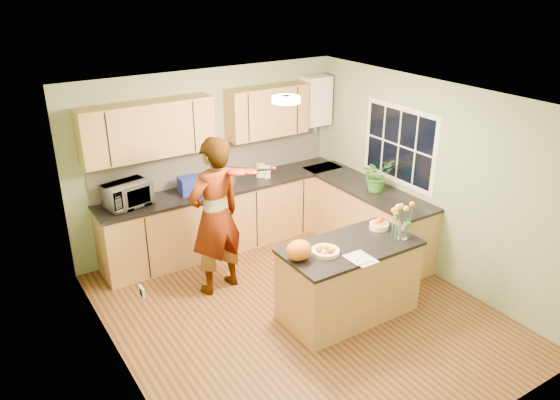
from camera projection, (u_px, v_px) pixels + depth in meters
floor at (299, 313)px, 6.38m from camera, size 4.50×4.50×0.00m
ceiling at (303, 101)px, 5.40m from camera, size 4.00×4.50×0.02m
wall_back at (209, 159)px, 7.63m from camera, size 4.00×0.02×2.50m
wall_front at (469, 320)px, 4.15m from camera, size 4.00×0.02×2.50m
wall_left at (118, 266)px, 4.90m from camera, size 0.02×4.50×2.50m
wall_right at (431, 180)px, 6.88m from camera, size 0.02×4.50×2.50m
back_counter at (228, 215)px, 7.76m from camera, size 3.64×0.62×0.94m
right_counter at (365, 217)px, 7.70m from camera, size 0.62×2.24×0.94m
splashback at (217, 161)px, 7.69m from camera, size 3.60×0.02×0.52m
upper_cabinets at (201, 122)px, 7.18m from camera, size 3.20×0.34×0.70m
boiler at (316, 101)px, 8.10m from camera, size 0.40×0.30×0.86m
window_right at (399, 145)px, 7.22m from camera, size 0.01×1.30×1.05m
light_switch at (142, 292)px, 4.42m from camera, size 0.02×0.09×0.09m
ceiling_lamp at (286, 99)px, 5.65m from camera, size 0.30×0.30×0.07m
peninsula_island at (349, 280)px, 6.20m from camera, size 1.56×0.80×0.89m
fruit_dish at (325, 250)px, 5.83m from camera, size 0.31×0.31×0.11m
orange_bowl at (379, 224)px, 6.39m from camera, size 0.23×0.23×0.13m
flower_vase at (404, 211)px, 6.05m from camera, size 0.28×0.28×0.51m
orange_bag at (299, 250)px, 5.69m from camera, size 0.33×0.29×0.22m
papers at (361, 258)px, 5.74m from camera, size 0.23×0.32×0.01m
violinist at (215, 217)px, 6.49m from camera, size 0.79×0.59×1.98m
violin at (237, 172)px, 6.18m from camera, size 0.61×0.53×0.15m
microwave at (127, 195)px, 6.84m from camera, size 0.62×0.48×0.31m
blue_box at (190, 185)px, 7.24m from camera, size 0.30×0.23×0.23m
kettle at (230, 176)px, 7.56m from camera, size 0.15×0.15×0.28m
jar_cream at (260, 170)px, 7.83m from camera, size 0.15×0.15×0.19m
jar_white at (267, 172)px, 7.80m from camera, size 0.12×0.12×0.17m
potted_plant at (377, 175)px, 7.28m from camera, size 0.43×0.38×0.45m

